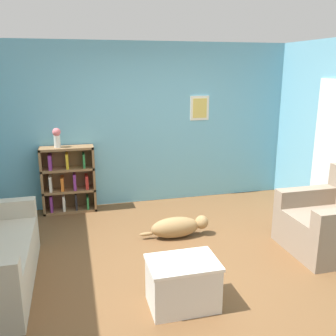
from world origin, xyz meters
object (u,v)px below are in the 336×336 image
at_px(bookshelf, 68,180).
at_px(coffee_table, 183,282).
at_px(dog, 178,227).
at_px(recliner_chair, 333,223).
at_px(vase, 57,136).

xyz_separation_m(bookshelf, coffee_table, (1.03, -2.80, -0.26)).
bearing_deg(dog, coffee_table, -104.23).
bearing_deg(bookshelf, coffee_table, -69.87).
bearing_deg(dog, recliner_chair, -25.02).
height_order(coffee_table, dog, coffee_table).
distance_m(bookshelf, dog, 1.98).
relative_size(bookshelf, vase, 3.50).
relative_size(bookshelf, recliner_chair, 1.06).
xyz_separation_m(bookshelf, recliner_chair, (3.14, -2.17, -0.15)).
xyz_separation_m(dog, vase, (-1.52, 1.33, 1.06)).
height_order(coffee_table, vase, vase).
height_order(dog, vase, vase).
bearing_deg(coffee_table, vase, 112.43).
height_order(bookshelf, coffee_table, bookshelf).
bearing_deg(bookshelf, vase, -170.73).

